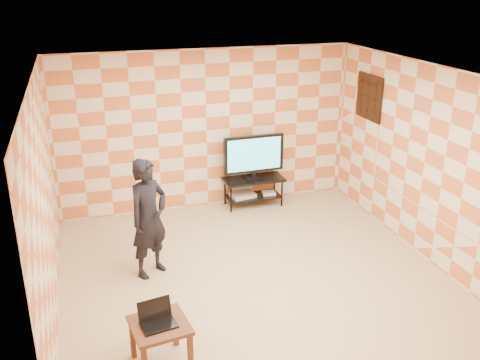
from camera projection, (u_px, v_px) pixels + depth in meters
name	position (u px, v px, depth m)	size (l,w,h in m)	color
floor	(253.00, 275.00, 7.21)	(5.00, 5.00, 0.00)	tan
wall_back	(206.00, 130.00, 8.96)	(5.00, 0.02, 2.70)	beige
wall_front	(349.00, 283.00, 4.50)	(5.00, 0.02, 2.70)	beige
wall_left	(45.00, 205.00, 6.03)	(0.02, 5.00, 2.70)	beige
wall_right	(424.00, 162.00, 7.42)	(0.02, 5.00, 2.70)	beige
ceiling	(255.00, 74.00, 6.24)	(5.00, 5.00, 0.02)	white
wall_art	(369.00, 97.00, 8.58)	(0.04, 0.72, 0.72)	black
tv_stand	(253.00, 185.00, 9.27)	(1.05, 0.47, 0.50)	black
tv	(254.00, 155.00, 9.07)	(1.06, 0.21, 0.77)	black
dvd_player	(243.00, 195.00, 9.29)	(0.40, 0.29, 0.07)	#B1B1B3
game_console	(269.00, 193.00, 9.39)	(0.22, 0.16, 0.05)	silver
side_table	(160.00, 331.00, 5.40)	(0.63, 0.63, 0.50)	#3D1C11
laptop	(157.00, 319.00, 5.36)	(0.39, 0.33, 0.23)	black
person	(149.00, 218.00, 6.97)	(0.59, 0.39, 1.62)	black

